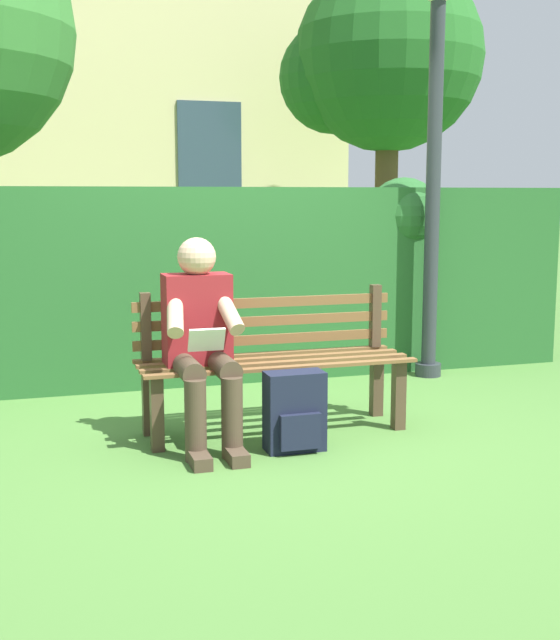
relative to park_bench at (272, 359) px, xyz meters
name	(u,v)px	position (x,y,z in m)	size (l,w,h in m)	color
ground	(275,432)	(0.00, 0.07, -0.44)	(60.00, 60.00, 0.00)	#477533
park_bench	(272,359)	(0.00, 0.00, 0.00)	(1.63, 0.49, 0.85)	#4C3828
person_seated	(201,337)	(0.46, 0.17, 0.19)	(0.44, 0.73, 1.18)	maroon
hedge_backdrop	(163,281)	(0.40, -1.55, 0.33)	(6.60, 0.75, 1.56)	#265B28
building_facade	(46,33)	(0.97, -8.14, 3.31)	(8.34, 2.85, 7.49)	beige
backpack	(295,412)	(0.00, 0.45, -0.22)	(0.33, 0.24, 0.45)	#191E33
tree_far	(379,62)	(-2.80, -4.81, 2.57)	(2.39, 2.27, 4.21)	brown
lamp_post	(434,157)	(-1.61, -1.05, 1.26)	(0.24, 0.24, 3.05)	#2D3338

